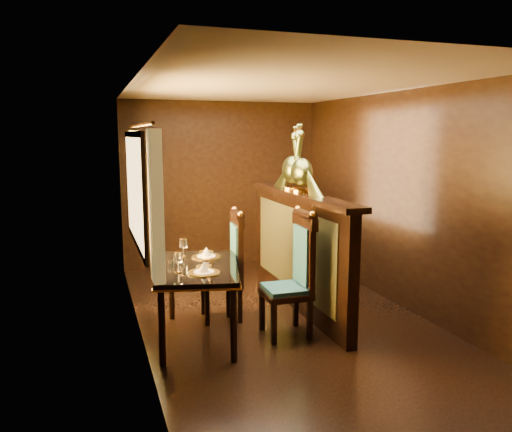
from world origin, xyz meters
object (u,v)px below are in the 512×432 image
object	(u,v)px
chair_left	(297,270)
chair_right	(231,262)
dining_table	(198,272)
peacock_left	(302,160)
peacock_right	(293,158)

from	to	relation	value
chair_left	chair_right	world-z (taller)	chair_left
dining_table	chair_left	size ratio (longest dim) A/B	1.09
dining_table	chair_left	bearing A→B (deg)	1.70
peacock_left	peacock_right	bearing A→B (deg)	90.00
dining_table	peacock_right	size ratio (longest dim) A/B	1.85
dining_table	peacock_left	world-z (taller)	peacock_left
peacock_right	chair_left	bearing A→B (deg)	-109.61
peacock_left	chair_left	bearing A→B (deg)	-116.46
peacock_left	peacock_right	world-z (taller)	peacock_right
chair_left	peacock_left	xyz separation A→B (m)	(0.32, 0.65, 1.06)
dining_table	peacock_left	xyz separation A→B (m)	(1.28, 0.46, 1.05)
dining_table	chair_left	world-z (taller)	chair_left
peacock_right	chair_right	bearing A→B (deg)	-162.05
chair_right	peacock_right	bearing A→B (deg)	23.49
dining_table	chair_right	distance (m)	0.64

